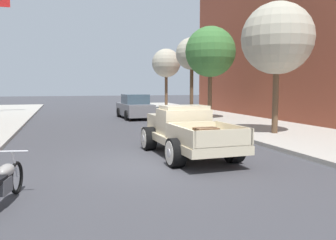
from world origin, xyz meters
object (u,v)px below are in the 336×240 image
Objects in this scene: car_background_grey at (135,107)px; street_tree_farthest at (166,63)px; street_tree_second at (210,52)px; hotrod_truck_cream at (185,131)px; motorcycle_parked at (3,182)px; street_tree_nearest at (277,39)px; street_tree_third at (192,54)px.

car_background_grey is 0.81× the size of street_tree_farthest.
car_background_grey is 6.26m from street_tree_second.
street_tree_second is (4.24, -2.93, 3.55)m from car_background_grey.
street_tree_farthest is (5.21, 19.38, 3.46)m from hotrod_truck_cream.
street_tree_nearest is (9.97, 6.17, 3.78)m from motorcycle_parked.
street_tree_third is (0.32, 11.04, 0.31)m from street_tree_nearest.
street_tree_farthest is at bearing 66.37° from motorcycle_parked.
hotrod_truck_cream is at bearing -105.04° from street_tree_farthest.
motorcycle_parked is 0.36× the size of street_tree_second.
hotrod_truck_cream is at bearing -111.78° from street_tree_third.
street_tree_farthest is at bearing 92.33° from street_tree_third.
street_tree_second is at bearing -90.12° from street_tree_farthest.
street_tree_third is (0.26, 3.91, 0.21)m from street_tree_second.
street_tree_farthest is at bearing 89.88° from street_tree_second.
street_tree_farthest is at bearing 57.69° from car_background_grey.
car_background_grey is at bearing 70.37° from motorcycle_parked.
street_tree_second is (5.19, 9.71, 3.57)m from hotrod_truck_cream.
street_tree_second reaches higher than street_tree_nearest.
motorcycle_parked is 0.39× the size of street_tree_farthest.
hotrod_truck_cream is at bearing -153.31° from street_tree_nearest.
hotrod_truck_cream is 6.70m from street_tree_nearest.
street_tree_nearest reaches higher than car_background_grey.
car_background_grey is 0.76× the size of street_tree_second.
motorcycle_parked is 12.32m from street_tree_nearest.
car_background_grey is at bearing 112.57° from street_tree_nearest.
hotrod_truck_cream is 12.67m from car_background_grey.
car_background_grey is 5.95m from street_tree_third.
street_tree_third is at bearing 68.22° from hotrod_truck_cream.
street_tree_third is at bearing 59.13° from motorcycle_parked.
motorcycle_parked is 25.36m from street_tree_farthest.
street_tree_nearest reaches higher than hotrod_truck_cream.
street_tree_second is 1.07× the size of street_tree_farthest.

